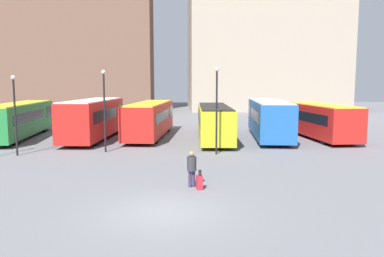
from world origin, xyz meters
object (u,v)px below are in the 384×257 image
bus_0 (19,119)px  traveler (192,166)px  bus_5 (321,120)px  lamp_post_2 (15,108)px  bus_4 (269,118)px  lamp_post_0 (104,104)px  bus_2 (150,118)px  bus_1 (94,118)px  suitcase (199,182)px  lamp_post_3 (217,103)px  bus_3 (214,121)px

bus_0 → traveler: (13.86, -16.12, -0.65)m
bus_5 → bus_0: bearing=82.8°
traveler → lamp_post_2: lamp_post_2 is taller
bus_4 → bus_5: bus_4 is taller
bus_0 → traveler: 21.27m
lamp_post_0 → bus_5: bearing=17.7°
bus_0 → bus_5: bearing=-97.9°
bus_2 → bus_5: size_ratio=1.22×
lamp_post_2 → bus_2: bearing=46.4°
bus_1 → bus_2: bearing=-68.3°
bus_2 → suitcase: bearing=-162.7°
lamp_post_0 → lamp_post_3: (7.35, -1.18, 0.07)m
bus_1 → bus_3: size_ratio=0.95×
bus_3 → bus_4: (4.71, 0.74, 0.20)m
lamp_post_0 → lamp_post_2: size_ratio=1.07×
lamp_post_3 → bus_4: bearing=53.7°
lamp_post_2 → lamp_post_3: size_ratio=0.91×
lamp_post_2 → bus_3: bearing=25.1°
bus_3 → suitcase: 14.75m
traveler → lamp_post_2: bearing=45.4°
bus_1 → bus_3: 9.92m
bus_3 → lamp_post_3: size_ratio=2.00×
bus_5 → bus_2: bearing=79.1°
bus_0 → lamp_post_3: (15.84, -8.40, 1.69)m
bus_5 → traveler: bus_5 is taller
bus_2 → bus_3: 5.74m
bus_5 → lamp_post_3: 11.66m
bus_0 → bus_3: (16.39, -2.00, -0.09)m
bus_2 → traveler: bus_2 is taller
bus_1 → bus_5: bearing=-86.9°
bus_5 → suitcase: size_ratio=10.62×
bus_1 → bus_5: size_ratio=1.11×
traveler → lamp_post_2: 13.50m
bus_2 → bus_5: bearing=-91.2°
bus_5 → lamp_post_2: 23.19m
bus_4 → suitcase: bearing=162.8°
lamp_post_2 → lamp_post_0: bearing=10.7°
bus_4 → suitcase: size_ratio=12.65×
suitcase → traveler: bearing=28.9°
bus_1 → bus_3: (9.89, -0.75, -0.25)m
bus_0 → lamp_post_3: bearing=-121.6°
bus_2 → suitcase: 16.99m
bus_3 → lamp_post_2: size_ratio=2.20×
bus_1 → lamp_post_0: lamp_post_0 is taller
bus_3 → suitcase: size_ratio=12.50×
bus_4 → bus_3: bearing=106.1°
lamp_post_0 → lamp_post_3: lamp_post_3 is taller
bus_3 → bus_4: size_ratio=0.99×
bus_5 → bus_3: bearing=87.9°
bus_4 → bus_5: bearing=-90.9°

